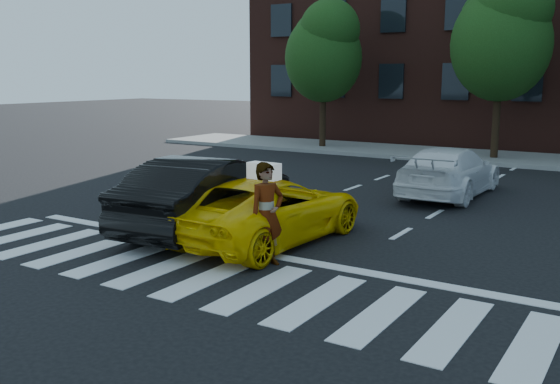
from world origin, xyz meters
name	(u,v)px	position (x,y,z in m)	size (l,w,h in m)	color
ground	(210,278)	(0.00, 0.00, 0.00)	(120.00, 120.00, 0.00)	black
crosswalk	(210,277)	(0.00, 0.00, 0.01)	(13.00, 2.40, 0.01)	silver
stop_line	(264,254)	(0.00, 1.60, 0.01)	(12.00, 0.30, 0.01)	silver
sidewalk_far	(484,157)	(0.00, 17.50, 0.07)	(30.00, 4.00, 0.15)	slate
building	(531,18)	(0.00, 25.00, 6.00)	(26.00, 10.00, 12.00)	#452018
tree_left	(324,48)	(-6.97, 17.00, 4.44)	(3.39, 3.38, 6.50)	black
tree_mid	(503,32)	(0.53, 17.00, 4.85)	(3.69, 3.69, 7.10)	black
taxi	(270,209)	(-0.44, 2.50, 0.64)	(2.12, 4.59, 1.28)	yellow
black_sedan	(208,194)	(-2.00, 2.50, 0.80)	(1.68, 4.83, 1.59)	black
white_suv	(449,172)	(1.15, 9.09, 0.67)	(1.89, 4.64, 1.35)	white
woman	(267,214)	(0.41, 1.09, 0.91)	(0.66, 0.43, 1.81)	#999999
dog	(216,245)	(-0.71, 1.08, 0.20)	(0.57, 0.39, 0.34)	olive
taxi_sign	(264,171)	(-0.44, 2.30, 1.44)	(0.65, 0.28, 0.32)	white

